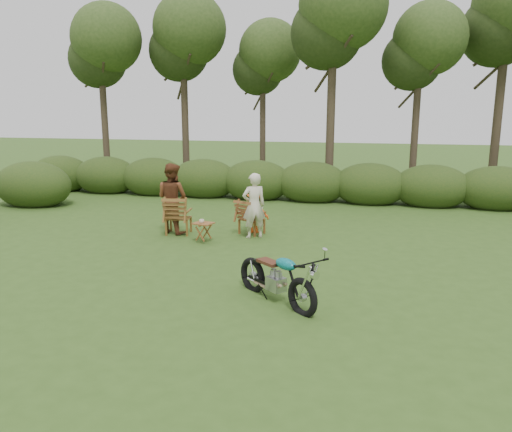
% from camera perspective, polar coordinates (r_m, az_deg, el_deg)
% --- Properties ---
extents(ground, '(80.00, 80.00, 0.00)m').
position_cam_1_polar(ground, '(9.19, -0.85, -8.17)').
color(ground, '#2F4D19').
rests_on(ground, ground).
extents(tree_line, '(22.52, 11.62, 8.14)m').
position_cam_1_polar(tree_line, '(18.17, 8.55, 14.00)').
color(tree_line, '#34281C').
rests_on(tree_line, ground).
extents(motorcycle, '(1.90, 1.76, 1.07)m').
position_cam_1_polar(motorcycle, '(8.60, 2.28, -9.65)').
color(motorcycle, '#0EB2BB').
rests_on(motorcycle, ground).
extents(lawn_chair_right, '(0.82, 0.82, 0.92)m').
position_cam_1_polar(lawn_chair_right, '(13.01, -0.48, -2.03)').
color(lawn_chair_right, brown).
rests_on(lawn_chair_right, ground).
extents(lawn_chair_left, '(0.77, 0.77, 1.00)m').
position_cam_1_polar(lawn_chair_left, '(13.16, -8.79, -2.01)').
color(lawn_chair_left, brown).
rests_on(lawn_chair_left, ground).
extents(side_table, '(0.56, 0.51, 0.49)m').
position_cam_1_polar(side_table, '(12.20, -6.02, -1.89)').
color(side_table, brown).
rests_on(side_table, ground).
extents(cup, '(0.15, 0.15, 0.09)m').
position_cam_1_polar(cup, '(12.11, -6.23, -0.59)').
color(cup, beige).
rests_on(cup, side_table).
extents(adult_a, '(0.72, 0.65, 1.64)m').
position_cam_1_polar(adult_a, '(12.61, -0.24, -2.48)').
color(adult_a, beige).
rests_on(adult_a, ground).
extents(adult_b, '(1.08, 0.97, 1.83)m').
position_cam_1_polar(adult_b, '(13.31, -9.39, -1.86)').
color(adult_b, brown).
rests_on(adult_b, ground).
extents(child, '(0.75, 0.44, 1.14)m').
position_cam_1_polar(child, '(13.15, -0.14, -1.88)').
color(child, '#E44C15').
rests_on(child, ground).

